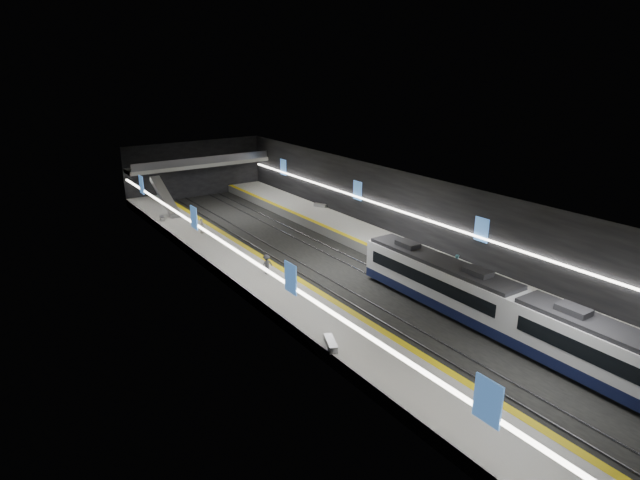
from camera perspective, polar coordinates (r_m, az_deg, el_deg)
ground at (r=50.19m, az=1.96°, el=-3.41°), size 70.00×70.00×0.00m
ceiling at (r=47.75m, az=2.06°, el=5.51°), size 20.00×70.00×0.04m
wall_left at (r=43.99m, az=-8.60°, el=-1.30°), size 0.04×70.00×8.00m
wall_right at (r=55.06m, az=10.48°, el=2.70°), size 0.04×70.00×8.00m
wall_back at (r=78.97m, az=-13.19°, el=7.37°), size 20.00×0.04×8.00m
platform_left at (r=46.32m, az=-5.60°, el=-4.79°), size 5.00×70.00×1.00m
tile_surface_left at (r=46.12m, az=-5.62°, el=-4.20°), size 5.00×70.00×0.02m
tactile_strip_left at (r=47.10m, az=-3.27°, el=-3.62°), size 0.60×70.00×0.02m
platform_right at (r=54.47m, az=8.37°, el=-1.23°), size 5.00×70.00×1.00m
tile_surface_right at (r=54.30m, az=8.39°, el=-0.72°), size 5.00×70.00×0.02m
tactile_strip_right at (r=52.91m, az=6.63°, el=-1.16°), size 0.60×70.00×0.02m
rails at (r=50.16m, az=1.96°, el=-3.35°), size 6.52×70.00×0.12m
train at (r=39.58m, az=20.42°, el=-7.52°), size 2.69×30.05×3.60m
ad_posters at (r=49.44m, az=1.33°, el=1.78°), size 19.94×53.50×2.20m
cove_light_left at (r=44.14m, az=-8.36°, el=-1.50°), size 0.25×68.60×0.12m
cove_light_right at (r=54.98m, az=10.31°, el=2.47°), size 0.25×68.60×0.12m
mezzanine_bridge at (r=76.88m, az=-12.67°, el=7.89°), size 20.00×3.00×1.50m
escalator at (r=68.49m, az=-16.20°, el=4.47°), size 1.20×7.50×3.92m
bench_left_near at (r=35.66m, az=1.15°, el=-10.98°), size 1.28×2.04×0.48m
bench_left_far at (r=65.51m, az=-16.50°, el=2.26°), size 0.83×1.69×0.40m
bench_right_far at (r=68.26m, az=0.02°, el=3.72°), size 1.17×1.81×0.43m
passenger_right_a at (r=52.89m, az=7.07°, el=-0.30°), size 0.57×0.68×1.58m
passenger_right_b at (r=48.56m, az=14.39°, el=-2.47°), size 1.02×1.03×1.68m
passenger_left_a at (r=59.25m, az=-12.49°, el=1.49°), size 0.57×0.99×1.59m
passenger_left_b at (r=46.98m, az=-5.72°, el=-2.61°), size 1.19×0.74×1.78m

